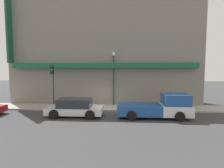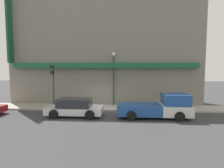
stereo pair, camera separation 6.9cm
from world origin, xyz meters
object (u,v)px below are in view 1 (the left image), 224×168
parked_car (75,107)px  street_lamp (113,72)px  fire_hydrant (133,105)px  traffic_light (53,79)px  pickup_truck (158,107)px

parked_car → street_lamp: bearing=51.5°
fire_hydrant → street_lamp: (-1.83, 1.61, 2.94)m
street_lamp → traffic_light: 5.73m
parked_car → traffic_light: traffic_light is taller
parked_car → street_lamp: size_ratio=0.84×
traffic_light → parked_car: bearing=-40.3°
pickup_truck → traffic_light: 9.61m
parked_car → pickup_truck: bearing=-1.4°
parked_car → traffic_light: (-2.63, 2.23, 2.13)m
fire_hydrant → traffic_light: 7.68m
street_lamp → traffic_light: bearing=-164.2°
pickup_truck → fire_hydrant: size_ratio=8.08×
pickup_truck → parked_car: size_ratio=1.25×
pickup_truck → parked_car: bearing=-178.0°
pickup_truck → street_lamp: 5.87m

